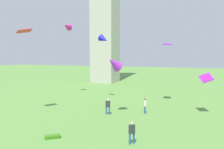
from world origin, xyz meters
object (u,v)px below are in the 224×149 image
(person_3, at_px, (132,131))
(kite_flying_4, at_px, (206,78))
(person_0, at_px, (108,106))
(kite_flying_2, at_px, (24,31))
(kite_flying_0, at_px, (114,63))
(kite_bundle_0, at_px, (52,137))
(kite_flying_6, at_px, (67,26))
(kite_flying_7, at_px, (167,44))
(person_1, at_px, (145,105))
(kite_flying_1, at_px, (104,39))

(person_3, height_order, kite_flying_4, kite_flying_4)
(person_0, relative_size, kite_flying_2, 0.95)
(kite_flying_0, height_order, kite_bundle_0, kite_flying_0)
(person_3, height_order, kite_bundle_0, person_3)
(person_0, bearing_deg, kite_flying_4, -149.04)
(person_0, height_order, kite_bundle_0, person_0)
(kite_flying_0, bearing_deg, kite_flying_4, 44.97)
(kite_flying_6, bearing_deg, kite_flying_7, -1.73)
(person_1, relative_size, kite_bundle_0, 1.45)
(kite_flying_1, relative_size, kite_flying_2, 1.04)
(kite_flying_0, xyz_separation_m, kite_flying_6, (-11.42, 8.43, 5.45))
(person_3, distance_m, kite_flying_2, 15.70)
(kite_flying_1, bearing_deg, kite_flying_4, -82.91)
(kite_flying_2, bearing_deg, kite_flying_0, 138.08)
(kite_flying_2, bearing_deg, kite_flying_7, 159.69)
(person_0, distance_m, kite_flying_0, 4.71)
(kite_flying_2, bearing_deg, kite_flying_1, -175.40)
(person_3, bearing_deg, kite_bundle_0, 138.88)
(person_1, distance_m, kite_flying_4, 7.23)
(kite_flying_4, bearing_deg, kite_flying_7, -149.44)
(person_0, bearing_deg, kite_flying_1, -54.32)
(kite_flying_7, bearing_deg, person_1, 167.01)
(kite_flying_1, height_order, kite_flying_6, kite_flying_6)
(kite_flying_0, relative_size, kite_flying_1, 1.19)
(kite_flying_6, relative_size, kite_bundle_0, 1.39)
(person_1, height_order, kite_flying_6, kite_flying_6)
(kite_flying_0, distance_m, kite_flying_2, 10.10)
(person_3, relative_size, kite_flying_7, 1.01)
(kite_flying_2, relative_size, kite_flying_6, 1.11)
(kite_flying_0, xyz_separation_m, kite_flying_2, (-8.94, -3.21, 3.41))
(kite_bundle_0, bearing_deg, kite_flying_1, 99.22)
(person_1, xyz_separation_m, kite_flying_4, (6.18, 2.18, 3.05))
(kite_flying_4, height_order, kite_flying_7, kite_flying_7)
(kite_flying_1, distance_m, kite_flying_6, 7.51)
(person_0, relative_size, kite_bundle_0, 1.46)
(kite_flying_1, xyz_separation_m, kite_flying_7, (8.66, 1.28, -0.80))
(person_1, distance_m, kite_flying_0, 5.87)
(person_0, bearing_deg, kite_flying_6, -29.56)
(kite_flying_2, distance_m, kite_flying_4, 20.14)
(kite_flying_1, bearing_deg, kite_flying_2, 175.08)
(kite_flying_1, height_order, kite_flying_7, kite_flying_1)
(kite_bundle_0, bearing_deg, kite_flying_0, 75.97)
(person_0, height_order, person_3, person_0)
(person_1, height_order, kite_flying_7, kite_flying_7)
(person_1, xyz_separation_m, kite_flying_2, (-11.80, -5.39, 8.05))
(kite_flying_0, bearing_deg, kite_bundle_0, -84.78)
(person_3, distance_m, kite_flying_4, 12.38)
(person_1, xyz_separation_m, kite_flying_0, (-2.86, -2.18, 4.64))
(kite_flying_4, bearing_deg, kite_flying_0, -83.32)
(person_1, relative_size, kite_flying_1, 0.91)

